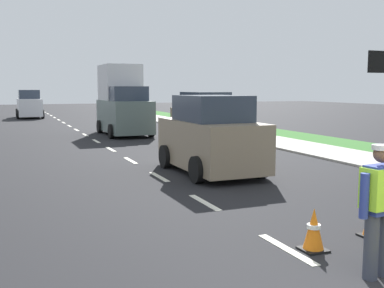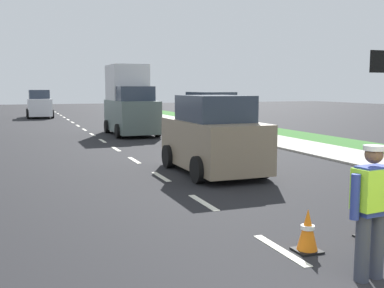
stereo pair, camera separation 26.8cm
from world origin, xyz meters
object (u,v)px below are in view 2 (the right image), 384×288
object	(u,v)px
traffic_cone_near	(308,231)
car_oncoming_third	(39,105)
road_worker	(372,205)
car_outgoing_ahead	(213,137)
delivery_truck	(130,103)
car_parked_far	(210,120)
traffic_cone_far	(370,218)

from	to	relation	value
traffic_cone_near	car_oncoming_third	distance (m)	33.74
road_worker	car_outgoing_ahead	bearing A→B (deg)	81.94
delivery_truck	car_parked_far	world-z (taller)	delivery_truck
delivery_truck	car_outgoing_ahead	distance (m)	11.45
road_worker	car_outgoing_ahead	xyz separation A→B (m)	(1.04, 7.32, 0.07)
car_oncoming_third	car_parked_far	distance (m)	22.19
road_worker	traffic_cone_far	size ratio (longest dim) A/B	2.53
road_worker	car_parked_far	xyz separation A→B (m)	(3.47, 13.32, 0.09)
traffic_cone_near	delivery_truck	bearing A→B (deg)	85.08
car_outgoing_ahead	traffic_cone_far	bearing A→B (deg)	-89.49
delivery_truck	car_parked_far	size ratio (longest dim) A/B	1.19
traffic_cone_near	car_parked_far	xyz separation A→B (m)	(3.63, 12.24, 0.71)
delivery_truck	car_outgoing_ahead	size ratio (longest dim) A/B	1.18
traffic_cone_near	car_outgoing_ahead	distance (m)	6.39
road_worker	traffic_cone_near	size ratio (longest dim) A/B	2.64
car_outgoing_ahead	car_parked_far	distance (m)	6.48
road_worker	car_oncoming_third	bearing A→B (deg)	93.88
traffic_cone_near	car_parked_far	bearing A→B (deg)	73.47
road_worker	traffic_cone_near	world-z (taller)	road_worker
car_oncoming_third	car_parked_far	xyz separation A→B (m)	(5.82, -21.42, -0.01)
car_outgoing_ahead	car_oncoming_third	bearing A→B (deg)	97.05
traffic_cone_far	car_parked_far	bearing A→B (deg)	78.87
traffic_cone_far	traffic_cone_near	bearing A→B (deg)	-173.02
traffic_cone_near	car_outgoing_ahead	world-z (taller)	car_outgoing_ahead
traffic_cone_near	delivery_truck	xyz separation A→B (m)	(1.52, 17.68, 1.30)
car_parked_far	delivery_truck	bearing A→B (deg)	111.27
traffic_cone_far	car_outgoing_ahead	size ratio (longest dim) A/B	0.17
traffic_cone_near	car_outgoing_ahead	size ratio (longest dim) A/B	0.16
traffic_cone_far	car_oncoming_third	world-z (taller)	car_oncoming_third
road_worker	traffic_cone_near	bearing A→B (deg)	98.77
road_worker	traffic_cone_far	xyz separation A→B (m)	(1.09, 1.23, -0.61)
traffic_cone_far	car_oncoming_third	xyz separation A→B (m)	(-3.45, 33.51, 0.71)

